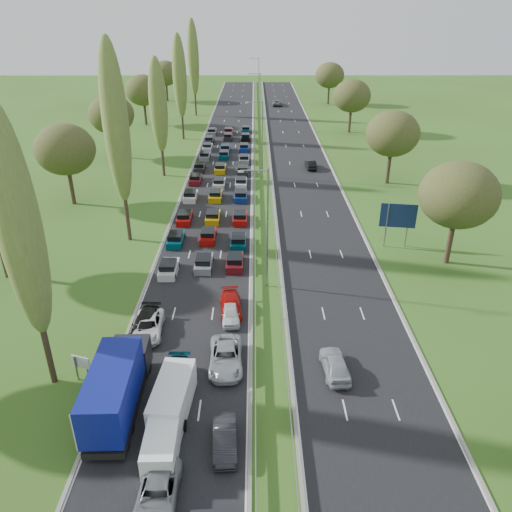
{
  "coord_description": "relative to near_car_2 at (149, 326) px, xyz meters",
  "views": [
    {
      "loc": [
        3.32,
        0.21,
        24.84
      ],
      "look_at": [
        3.44,
        46.6,
        1.5
      ],
      "focal_mm": 35.0,
      "sensor_mm": 36.0,
      "label": 1
    }
  ],
  "objects": [
    {
      "name": "far_carriageway",
      "position": [
        16.9,
        47.44,
        -0.72
      ],
      "size": [
        10.5,
        215.0,
        0.04
      ],
      "primitive_type": "cube",
      "color": "black",
      "rests_on": "ground"
    },
    {
      "name": "info_sign",
      "position": [
        -3.75,
        -5.86,
        0.65
      ],
      "size": [
        1.45,
        0.58,
        2.1
      ],
      "color": "gray",
      "rests_on": "ground"
    },
    {
      "name": "lamp_columns",
      "position": [
        10.15,
        42.94,
        5.28
      ],
      "size": [
        0.18,
        140.18,
        12.0
      ],
      "color": "gray",
      "rests_on": "ground"
    },
    {
      "name": "near_car_6",
      "position": [
        3.57,
        -16.21,
        -0.01
      ],
      "size": [
        2.29,
        4.96,
        1.38
      ],
      "primitive_type": "imported",
      "rotation": [
        0.0,
        0.0,
        -0.0
      ],
      "color": "gray",
      "rests_on": "near_carriageway"
    },
    {
      "name": "near_car_12",
      "position": [
        6.83,
        1.98,
        -0.05
      ],
      "size": [
        1.83,
        3.93,
        1.3
      ],
      "primitive_type": "imported",
      "rotation": [
        0.0,
        0.0,
        0.08
      ],
      "color": "silver",
      "rests_on": "near_carriageway"
    },
    {
      "name": "far_car_2",
      "position": [
        15.2,
        107.61,
        0.06
      ],
      "size": [
        2.57,
        5.49,
        1.52
      ],
      "primitive_type": "imported",
      "rotation": [
        0.0,
        0.0,
        3.13
      ],
      "color": "slate",
      "rests_on": "far_carriageway"
    },
    {
      "name": "central_reservation",
      "position": [
        10.15,
        47.44,
        -0.17
      ],
      "size": [
        2.36,
        215.0,
        0.32
      ],
      "color": "gray",
      "rests_on": "ground"
    },
    {
      "name": "woodland_left",
      "position": [
        -16.35,
        27.57,
        6.96
      ],
      "size": [
        8.0,
        166.0,
        11.1
      ],
      "color": "#2D2116",
      "rests_on": "ground"
    },
    {
      "name": "ground",
      "position": [
        10.15,
        44.94,
        -0.72
      ],
      "size": [
        260.0,
        260.0,
        0.0
      ],
      "primitive_type": "plane",
      "color": "#39551A",
      "rests_on": "ground"
    },
    {
      "name": "blue_lorry",
      "position": [
        -0.25,
        -8.99,
        1.41
      ],
      "size": [
        2.72,
        9.78,
        4.13
      ],
      "rotation": [
        0.0,
        0.0,
        0.03
      ],
      "color": "black",
      "rests_on": "near_carriageway"
    },
    {
      "name": "white_van_front",
      "position": [
        3.39,
        -8.77,
        0.45
      ],
      "size": [
        2.22,
        5.67,
        2.28
      ],
      "rotation": [
        0.0,
        0.0,
        -0.08
      ],
      "color": "white",
      "rests_on": "near_carriageway"
    },
    {
      "name": "near_car_2",
      "position": [
        0.0,
        0.0,
        0.0
      ],
      "size": [
        2.6,
        5.15,
        1.4
      ],
      "primitive_type": "imported",
      "rotation": [
        0.0,
        0.0,
        0.06
      ],
      "color": "white",
      "rests_on": "near_carriageway"
    },
    {
      "name": "far_car_0",
      "position": [
        14.99,
        -5.15,
        0.07
      ],
      "size": [
        2.09,
        4.59,
        1.53
      ],
      "primitive_type": "imported",
      "rotation": [
        0.0,
        0.0,
        3.21
      ],
      "color": "#A0A2A9",
      "rests_on": "far_carriageway"
    },
    {
      "name": "white_van_rear",
      "position": [
        3.31,
        -12.45,
        0.3
      ],
      "size": [
        1.94,
        4.96,
        1.99
      ],
      "rotation": [
        0.0,
        0.0,
        0.02
      ],
      "color": "white",
      "rests_on": "near_carriageway"
    },
    {
      "name": "near_car_3",
      "position": [
        -0.32,
        0.23,
        0.03
      ],
      "size": [
        2.3,
        5.1,
        1.45
      ],
      "primitive_type": "imported",
      "rotation": [
        0.0,
        0.0,
        -0.05
      ],
      "color": "black",
      "rests_on": "near_carriageway"
    },
    {
      "name": "near_car_10",
      "position": [
        6.75,
        -4.26,
        0.06
      ],
      "size": [
        2.71,
        5.53,
        1.51
      ],
      "primitive_type": "imported",
      "rotation": [
        0.0,
        0.0,
        0.04
      ],
      "color": "#9D9FA6",
      "rests_on": "near_carriageway"
    },
    {
      "name": "far_car_1",
      "position": [
        18.48,
        47.7,
        0.01
      ],
      "size": [
        1.74,
        4.4,
        1.43
      ],
      "primitive_type": "imported",
      "rotation": [
        0.0,
        0.0,
        3.2
      ],
      "color": "black",
      "rests_on": "far_carriageway"
    },
    {
      "name": "woodland_right",
      "position": [
        29.65,
        31.61,
        6.96
      ],
      "size": [
        8.0,
        153.0,
        11.1
      ],
      "color": "#2D2116",
      "rests_on": "ground"
    },
    {
      "name": "near_carriageway",
      "position": [
        3.4,
        47.44,
        -0.72
      ],
      "size": [
        10.5,
        215.0,
        0.04
      ],
      "primitive_type": "cube",
      "color": "black",
      "rests_on": "ground"
    },
    {
      "name": "poplar_row",
      "position": [
        -5.85,
        33.11,
        11.67
      ],
      "size": [
        2.8,
        127.8,
        22.44
      ],
      "color": "#2D2116",
      "rests_on": "ground"
    },
    {
      "name": "direction_sign",
      "position": [
        25.05,
        16.98,
        2.85
      ],
      "size": [
        3.97,
        0.72,
        5.2
      ],
      "color": "gray",
      "rests_on": "ground"
    },
    {
      "name": "near_car_9",
      "position": [
        7.08,
        -12.23,
        -0.01
      ],
      "size": [
        1.72,
        4.27,
        1.38
      ],
      "primitive_type": "imported",
      "rotation": [
        0.0,
        0.0,
        0.06
      ],
      "color": "black",
      "rests_on": "near_carriageway"
    },
    {
      "name": "near_car_7",
      "position": [
        3.21,
        -6.73,
        0.0
      ],
      "size": [
        2.06,
        4.86,
        1.4
      ],
      "primitive_type": "imported",
      "rotation": [
        0.0,
        0.0,
        -0.02
      ],
      "color": "#053F53",
      "rests_on": "near_carriageway"
    },
    {
      "name": "near_car_11",
      "position": [
        6.79,
        3.32,
        -0.03
      ],
      "size": [
        2.26,
        4.75,
        1.34
      ],
      "primitive_type": "imported",
      "rotation": [
        0.0,
        0.0,
        0.09
      ],
      "color": "#AD0E0A",
      "rests_on": "near_carriageway"
    },
    {
      "name": "traffic_queue_fill",
      "position": [
        3.43,
        42.48,
        -0.28
      ],
      "size": [
        9.14,
        68.42,
        0.8
      ],
      "color": "silver",
      "rests_on": "ground"
    }
  ]
}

